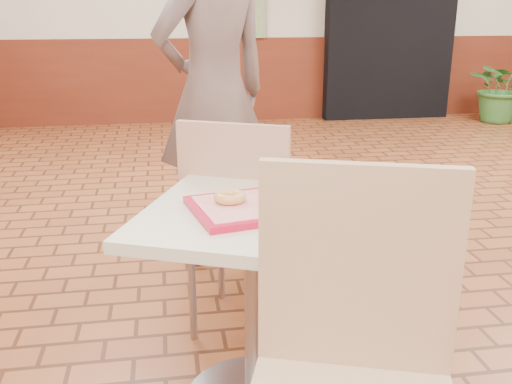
{
  "coord_description": "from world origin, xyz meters",
  "views": [
    {
      "loc": [
        -1.58,
        -2.03,
        1.35
      ],
      "look_at": [
        -1.31,
        -0.35,
        0.8
      ],
      "focal_mm": 40.0,
      "sensor_mm": 36.0,
      "label": 1
    }
  ],
  "objects": [
    {
      "name": "chair_main_back",
      "position": [
        -1.29,
        0.13,
        0.53
      ],
      "size": [
        0.58,
        0.58,
        0.94
      ],
      "rotation": [
        0.0,
        0.0,
        2.72
      ],
      "color": "tan",
      "rests_on": "ground"
    },
    {
      "name": "ring_donut",
      "position": [
        -1.39,
        -0.33,
        0.78
      ],
      "size": [
        0.14,
        0.14,
        0.03
      ],
      "primitive_type": "torus",
      "rotation": [
        0.0,
        0.0,
        -0.39
      ],
      "color": "#D4944D",
      "rests_on": "serving_tray"
    },
    {
      "name": "main_table",
      "position": [
        -1.31,
        -0.35,
        0.5
      ],
      "size": [
        0.7,
        0.7,
        0.74
      ],
      "rotation": [
        0.0,
        0.0,
        -0.4
      ],
      "color": "beige",
      "rests_on": "ground"
    },
    {
      "name": "long_john_donut",
      "position": [
        -1.22,
        -0.39,
        0.78
      ],
      "size": [
        0.14,
        0.07,
        0.04
      ],
      "rotation": [
        0.0,
        0.0,
        -0.06
      ],
      "color": "gold",
      "rests_on": "serving_tray"
    },
    {
      "name": "paper_cup",
      "position": [
        -1.19,
        -0.29,
        0.81
      ],
      "size": [
        0.07,
        0.07,
        0.09
      ],
      "rotation": [
        0.0,
        0.0,
        -0.0
      ],
      "color": "silver",
      "rests_on": "serving_tray"
    },
    {
      "name": "chair_main_front",
      "position": [
        -1.19,
        -0.98,
        0.57
      ],
      "size": [
        0.6,
        0.6,
        1.02
      ],
      "rotation": [
        0.0,
        0.0,
        -0.33
      ],
      "color": "tan",
      "rests_on": "ground"
    },
    {
      "name": "potted_plant",
      "position": [
        2.48,
        4.4,
        0.43
      ],
      "size": [
        0.98,
        0.93,
        0.87
      ],
      "primitive_type": "imported",
      "rotation": [
        0.0,
        0.0,
        0.4
      ],
      "color": "#35712D",
      "rests_on": "ground"
    },
    {
      "name": "serving_tray",
      "position": [
        -1.31,
        -0.35,
        0.75
      ],
      "size": [
        0.4,
        0.31,
        0.02
      ],
      "rotation": [
        0.0,
        0.0,
        0.21
      ],
      "color": "#AF0D29",
      "rests_on": "main_table"
    },
    {
      "name": "customer",
      "position": [
        -1.32,
        0.95,
        0.92
      ],
      "size": [
        0.8,
        0.69,
        1.85
      ],
      "primitive_type": "imported",
      "rotation": [
        0.0,
        0.0,
        3.58
      ],
      "color": "#6A5852",
      "rests_on": "ground"
    },
    {
      "name": "corridor_doorway",
      "position": [
        1.2,
        4.88,
        1.1
      ],
      "size": [
        1.6,
        0.22,
        2.2
      ],
      "primitive_type": "cube",
      "color": "black",
      "rests_on": "ground"
    }
  ]
}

